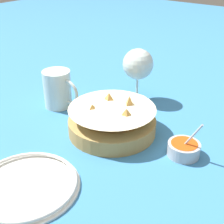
% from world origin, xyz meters
% --- Properties ---
extents(ground_plane, '(4.00, 4.00, 0.00)m').
position_xyz_m(ground_plane, '(0.00, 0.00, 0.00)').
color(ground_plane, teal).
extents(food_basket, '(0.23, 0.23, 0.10)m').
position_xyz_m(food_basket, '(-0.04, 0.00, 0.03)').
color(food_basket, '#B2894C').
rests_on(food_basket, ground_plane).
extents(sauce_cup, '(0.08, 0.08, 0.10)m').
position_xyz_m(sauce_cup, '(0.16, 0.02, 0.02)').
color(sauce_cup, '#B7B7BC').
rests_on(sauce_cup, ground_plane).
extents(wine_glass, '(0.09, 0.09, 0.16)m').
position_xyz_m(wine_glass, '(-0.10, 0.20, 0.11)').
color(wine_glass, silver).
rests_on(wine_glass, ground_plane).
extents(beer_mug, '(0.13, 0.08, 0.11)m').
position_xyz_m(beer_mug, '(-0.26, 0.02, 0.05)').
color(beer_mug, silver).
rests_on(beer_mug, ground_plane).
extents(side_plate, '(0.22, 0.22, 0.01)m').
position_xyz_m(side_plate, '(-0.05, -0.28, 0.01)').
color(side_plate, white).
rests_on(side_plate, ground_plane).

